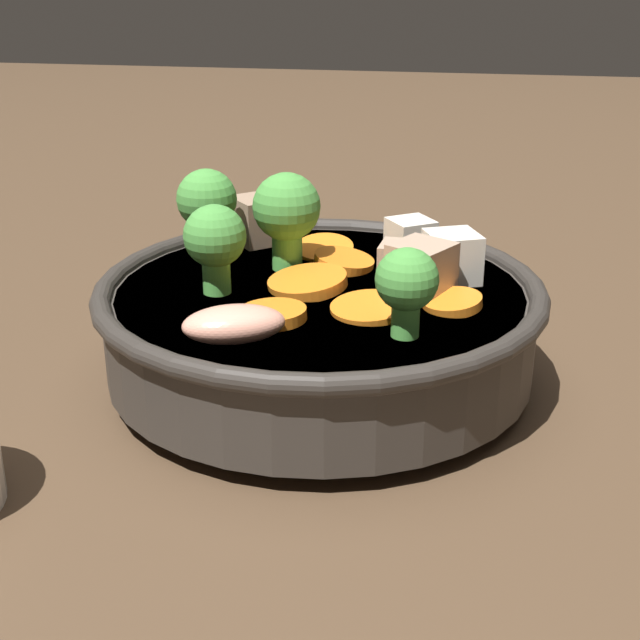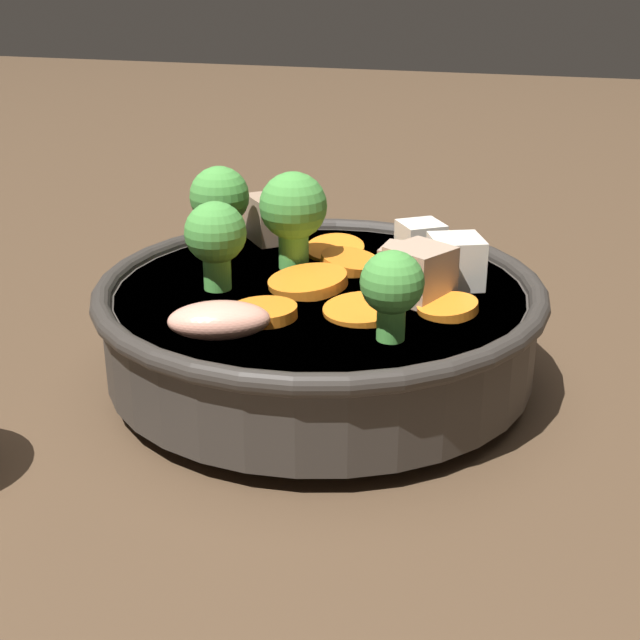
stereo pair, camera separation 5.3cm
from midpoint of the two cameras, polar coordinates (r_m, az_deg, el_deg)
ground_plane at (r=0.55m, az=2.78°, el=-3.94°), size 3.00×3.00×0.00m
stirfry_bowl at (r=0.53m, az=2.80°, el=0.35°), size 0.26×0.26×0.12m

